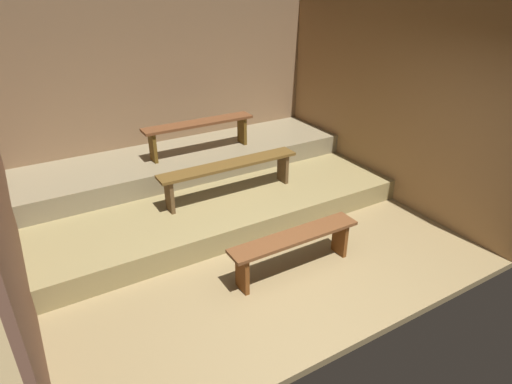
% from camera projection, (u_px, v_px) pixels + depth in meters
% --- Properties ---
extents(ground, '(5.72, 4.87, 0.08)m').
position_uv_depth(ground, '(231.00, 228.00, 5.86)').
color(ground, olive).
extents(wall_back, '(5.72, 0.06, 2.80)m').
position_uv_depth(wall_back, '(167.00, 90.00, 6.80)').
color(wall_back, brown).
rests_on(wall_back, ground).
extents(wall_right, '(0.06, 4.87, 2.80)m').
position_uv_depth(wall_right, '(379.00, 98.00, 6.34)').
color(wall_right, olive).
rests_on(wall_right, ground).
extents(platform_lower, '(4.92, 2.59, 0.30)m').
position_uv_depth(platform_lower, '(207.00, 194.00, 6.35)').
color(platform_lower, olive).
rests_on(platform_lower, ground).
extents(platform_middle, '(4.92, 1.25, 0.30)m').
position_uv_depth(platform_middle, '(188.00, 160.00, 6.72)').
color(platform_middle, '#796C50').
rests_on(platform_middle, platform_lower).
extents(bench_floor_center, '(1.57, 0.28, 0.47)m').
position_uv_depth(bench_floor_center, '(295.00, 243.00, 4.80)').
color(bench_floor_center, brown).
rests_on(bench_floor_center, ground).
extents(bench_lower_center, '(1.97, 0.28, 0.47)m').
position_uv_depth(bench_lower_center, '(230.00, 170.00, 5.82)').
color(bench_lower_center, brown).
rests_on(bench_lower_center, platform_lower).
extents(bench_middle_center, '(1.70, 0.28, 0.47)m').
position_uv_depth(bench_middle_center, '(199.00, 128.00, 6.47)').
color(bench_middle_center, brown).
rests_on(bench_middle_center, platform_middle).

